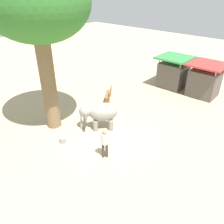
{
  "coord_description": "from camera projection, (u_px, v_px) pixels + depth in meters",
  "views": [
    {
      "loc": [
        7.73,
        -7.62,
        7.59
      ],
      "look_at": [
        -0.04,
        1.25,
        0.8
      ],
      "focal_mm": 36.25,
      "sensor_mm": 36.0,
      "label": 1
    }
  ],
  "objects": [
    {
      "name": "elephant",
      "position": [
        99.0,
        114.0,
        13.04
      ],
      "size": [
        2.09,
        2.08,
        1.55
      ],
      "rotation": [
        0.0,
        0.0,
        3.91
      ],
      "color": "gray",
      "rests_on": "ground_plane"
    },
    {
      "name": "person_handler",
      "position": [
        105.0,
        141.0,
        10.85
      ],
      "size": [
        0.39,
        0.39,
        1.62
      ],
      "rotation": [
        0.0,
        0.0,
        2.36
      ],
      "color": "#3F3833",
      "rests_on": "ground_plane"
    },
    {
      "name": "wooden_bench",
      "position": [
        109.0,
        94.0,
        16.62
      ],
      "size": [
        1.13,
        1.37,
        0.88
      ],
      "rotation": [
        0.0,
        0.0,
        2.18
      ],
      "color": "olive",
      "rests_on": "ground_plane"
    },
    {
      "name": "shade_tree_main",
      "position": [
        36.0,
        5.0,
        10.49
      ],
      "size": [
        5.38,
        4.93,
        8.73
      ],
      "color": "brown",
      "rests_on": "ground_plane"
    },
    {
      "name": "market_stall_green",
      "position": [
        173.0,
        73.0,
        18.39
      ],
      "size": [
        2.5,
        2.5,
        2.52
      ],
      "color": "#59514C",
      "rests_on": "ground_plane"
    },
    {
      "name": "feed_bucket",
      "position": [
        63.0,
        140.0,
        12.25
      ],
      "size": [
        0.36,
        0.36,
        0.32
      ],
      "primitive_type": "cylinder",
      "color": "gray",
      "rests_on": "ground_plane"
    },
    {
      "name": "market_stall_red",
      "position": [
        204.0,
        81.0,
        16.9
      ],
      "size": [
        2.5,
        2.5,
        2.52
      ],
      "color": "#59514C",
      "rests_on": "ground_plane"
    },
    {
      "name": "ground_plane",
      "position": [
        98.0,
        132.0,
        13.17
      ],
      "size": [
        60.0,
        60.0,
        0.0
      ],
      "primitive_type": "plane",
      "color": "tan"
    }
  ]
}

